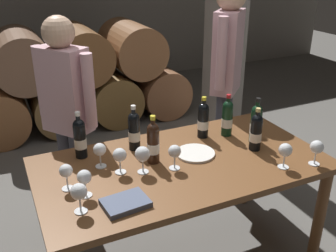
{
  "coord_description": "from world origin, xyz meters",
  "views": [
    {
      "loc": [
        -0.93,
        -1.79,
        1.89
      ],
      "look_at": [
        0.0,
        0.2,
        0.91
      ],
      "focal_mm": 41.54,
      "sensor_mm": 36.0,
      "label": 1
    }
  ],
  "objects_px": {
    "wine_bottle_0": "(256,132)",
    "wine_glass_5": "(100,150)",
    "wine_glass_1": "(66,172)",
    "wine_glass_8": "(120,156)",
    "wine_bottle_2": "(227,118)",
    "serving_plate": "(195,153)",
    "wine_glass_0": "(285,151)",
    "wine_glass_2": "(84,178)",
    "dining_table": "(182,175)",
    "wine_bottle_1": "(203,120)",
    "taster_seated_left": "(67,109)",
    "wine_bottle_4": "(256,123)",
    "wine_bottle_5": "(80,138)",
    "wine_bottle_6": "(134,131)",
    "wine_glass_7": "(317,148)",
    "wine_glass_3": "(79,193)",
    "sommelier_presenting": "(227,68)",
    "wine_glass_6": "(175,152)",
    "wine_bottle_3": "(153,142)",
    "wine_glass_4": "(143,155)",
    "tasting_notebook": "(126,203)"
  },
  "relations": [
    {
      "from": "wine_bottle_0",
      "to": "wine_glass_5",
      "type": "distance_m",
      "value": 0.96
    },
    {
      "from": "wine_glass_1",
      "to": "wine_glass_8",
      "type": "height_order",
      "value": "wine_glass_8"
    },
    {
      "from": "wine_bottle_2",
      "to": "serving_plate",
      "type": "relative_size",
      "value": 1.2
    },
    {
      "from": "wine_glass_0",
      "to": "wine_glass_2",
      "type": "xyz_separation_m",
      "value": [
        -1.1,
        0.2,
        -0.0
      ]
    },
    {
      "from": "dining_table",
      "to": "wine_bottle_1",
      "type": "xyz_separation_m",
      "value": [
        0.28,
        0.25,
        0.21
      ]
    },
    {
      "from": "taster_seated_left",
      "to": "wine_bottle_4",
      "type": "bearing_deg",
      "value": -32.62
    },
    {
      "from": "wine_bottle_5",
      "to": "wine_bottle_6",
      "type": "relative_size",
      "value": 1.0
    },
    {
      "from": "wine_glass_7",
      "to": "wine_glass_3",
      "type": "bearing_deg",
      "value": 174.73
    },
    {
      "from": "wine_bottle_1",
      "to": "wine_glass_2",
      "type": "distance_m",
      "value": 0.95
    },
    {
      "from": "wine_bottle_1",
      "to": "wine_glass_1",
      "type": "height_order",
      "value": "wine_bottle_1"
    },
    {
      "from": "wine_bottle_0",
      "to": "wine_glass_1",
      "type": "distance_m",
      "value": 1.16
    },
    {
      "from": "wine_bottle_1",
      "to": "wine_glass_1",
      "type": "distance_m",
      "value": 0.99
    },
    {
      "from": "wine_bottle_2",
      "to": "wine_glass_3",
      "type": "relative_size",
      "value": 1.88
    },
    {
      "from": "wine_bottle_0",
      "to": "wine_glass_5",
      "type": "xyz_separation_m",
      "value": [
        -0.94,
        0.2,
        -0.02
      ]
    },
    {
      "from": "wine_glass_7",
      "to": "dining_table",
      "type": "bearing_deg",
      "value": 152.8
    },
    {
      "from": "wine_bottle_0",
      "to": "taster_seated_left",
      "type": "distance_m",
      "value": 1.26
    },
    {
      "from": "sommelier_presenting",
      "to": "wine_glass_6",
      "type": "bearing_deg",
      "value": -136.65
    },
    {
      "from": "wine_glass_2",
      "to": "wine_glass_5",
      "type": "distance_m",
      "value": 0.29
    },
    {
      "from": "wine_bottle_1",
      "to": "wine_glass_5",
      "type": "xyz_separation_m",
      "value": [
        -0.73,
        -0.1,
        -0.02
      ]
    },
    {
      "from": "wine_bottle_3",
      "to": "wine_glass_4",
      "type": "relative_size",
      "value": 1.85
    },
    {
      "from": "wine_glass_2",
      "to": "wine_glass_1",
      "type": "bearing_deg",
      "value": 124.72
    },
    {
      "from": "wine_bottle_5",
      "to": "wine_bottle_6",
      "type": "height_order",
      "value": "same"
    },
    {
      "from": "wine_bottle_0",
      "to": "wine_bottle_6",
      "type": "distance_m",
      "value": 0.75
    },
    {
      "from": "tasting_notebook",
      "to": "wine_glass_3",
      "type": "bearing_deg",
      "value": 163.66
    },
    {
      "from": "dining_table",
      "to": "sommelier_presenting",
      "type": "height_order",
      "value": "sommelier_presenting"
    },
    {
      "from": "wine_glass_4",
      "to": "wine_glass_7",
      "type": "relative_size",
      "value": 1.05
    },
    {
      "from": "wine_bottle_2",
      "to": "taster_seated_left",
      "type": "xyz_separation_m",
      "value": [
        -0.95,
        0.52,
        0.04
      ]
    },
    {
      "from": "wine_bottle_0",
      "to": "wine_bottle_3",
      "type": "height_order",
      "value": "wine_bottle_3"
    },
    {
      "from": "sommelier_presenting",
      "to": "wine_bottle_4",
      "type": "bearing_deg",
      "value": -107.59
    },
    {
      "from": "wine_glass_2",
      "to": "serving_plate",
      "type": "bearing_deg",
      "value": 12.23
    },
    {
      "from": "wine_bottle_2",
      "to": "wine_glass_6",
      "type": "relative_size",
      "value": 1.95
    },
    {
      "from": "wine_bottle_0",
      "to": "wine_bottle_3",
      "type": "relative_size",
      "value": 0.94
    },
    {
      "from": "taster_seated_left",
      "to": "wine_bottle_5",
      "type": "bearing_deg",
      "value": -91.51
    },
    {
      "from": "wine_bottle_2",
      "to": "wine_glass_6",
      "type": "bearing_deg",
      "value": -153.48
    },
    {
      "from": "wine_bottle_3",
      "to": "wine_bottle_4",
      "type": "distance_m",
      "value": 0.7
    },
    {
      "from": "wine_bottle_0",
      "to": "wine_glass_8",
      "type": "relative_size",
      "value": 1.83
    },
    {
      "from": "wine_bottle_0",
      "to": "sommelier_presenting",
      "type": "distance_m",
      "value": 0.87
    },
    {
      "from": "wine_bottle_1",
      "to": "sommelier_presenting",
      "type": "bearing_deg",
      "value": 45.44
    },
    {
      "from": "wine_bottle_4",
      "to": "wine_bottle_6",
      "type": "height_order",
      "value": "wine_bottle_4"
    },
    {
      "from": "wine_glass_2",
      "to": "wine_glass_3",
      "type": "relative_size",
      "value": 0.96
    },
    {
      "from": "wine_bottle_6",
      "to": "dining_table",
      "type": "bearing_deg",
      "value": -54.13
    },
    {
      "from": "sommelier_presenting",
      "to": "wine_bottle_0",
      "type": "bearing_deg",
      "value": -109.94
    },
    {
      "from": "dining_table",
      "to": "wine_glass_1",
      "type": "relative_size",
      "value": 11.72
    },
    {
      "from": "wine_bottle_6",
      "to": "taster_seated_left",
      "type": "height_order",
      "value": "taster_seated_left"
    },
    {
      "from": "dining_table",
      "to": "wine_glass_2",
      "type": "height_order",
      "value": "wine_glass_2"
    },
    {
      "from": "wine_bottle_4",
      "to": "wine_glass_0",
      "type": "xyz_separation_m",
      "value": [
        -0.05,
        -0.35,
        -0.02
      ]
    },
    {
      "from": "wine_glass_2",
      "to": "wine_glass_8",
      "type": "xyz_separation_m",
      "value": [
        0.23,
        0.14,
        0.0
      ]
    },
    {
      "from": "wine_bottle_0",
      "to": "taster_seated_left",
      "type": "xyz_separation_m",
      "value": [
        -1.0,
        0.77,
        0.04
      ]
    },
    {
      "from": "wine_bottle_3",
      "to": "wine_bottle_6",
      "type": "relative_size",
      "value": 1.01
    },
    {
      "from": "wine_glass_2",
      "to": "wine_bottle_2",
      "type": "bearing_deg",
      "value": 16.67
    }
  ]
}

